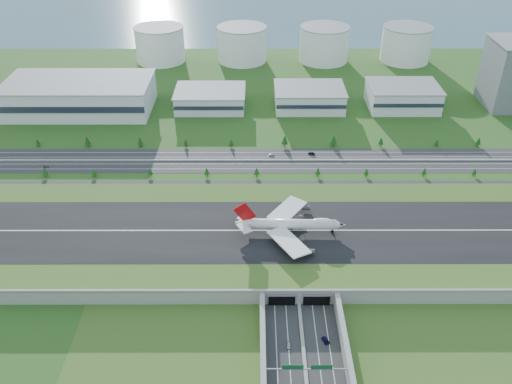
{
  "coord_description": "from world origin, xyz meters",
  "views": [
    {
      "loc": [
        -21.49,
        -244.66,
        190.16
      ],
      "look_at": [
        -21.0,
        35.0,
        11.48
      ],
      "focal_mm": 38.0,
      "sensor_mm": 36.0,
      "label": 1
    }
  ],
  "objects_px": {
    "car_0": "(289,345)",
    "car_5": "(312,153)",
    "car_2": "(325,340)",
    "boeing_747": "(290,224)",
    "car_4": "(46,166)",
    "car_7": "(271,155)",
    "fuel_tank_a": "(160,44)"
  },
  "relations": [
    {
      "from": "car_2",
      "to": "car_0",
      "type": "bearing_deg",
      "value": -12.19
    },
    {
      "from": "car_0",
      "to": "fuel_tank_a",
      "type": "bearing_deg",
      "value": 107.47
    },
    {
      "from": "car_0",
      "to": "car_7",
      "type": "distance_m",
      "value": 179.07
    },
    {
      "from": "boeing_747",
      "to": "car_2",
      "type": "height_order",
      "value": "boeing_747"
    },
    {
      "from": "car_0",
      "to": "car_5",
      "type": "height_order",
      "value": "car_5"
    },
    {
      "from": "boeing_747",
      "to": "car_4",
      "type": "relative_size",
      "value": 14.59
    },
    {
      "from": "car_4",
      "to": "car_7",
      "type": "relative_size",
      "value": 0.94
    },
    {
      "from": "boeing_747",
      "to": "car_4",
      "type": "xyz_separation_m",
      "value": [
        -166.46,
        86.55,
        -12.65
      ]
    },
    {
      "from": "boeing_747",
      "to": "car_5",
      "type": "height_order",
      "value": "boeing_747"
    },
    {
      "from": "car_2",
      "to": "car_4",
      "type": "relative_size",
      "value": 1.14
    },
    {
      "from": "car_4",
      "to": "car_7",
      "type": "bearing_deg",
      "value": -65.97
    },
    {
      "from": "fuel_tank_a",
      "to": "car_7",
      "type": "distance_m",
      "value": 235.58
    },
    {
      "from": "fuel_tank_a",
      "to": "car_7",
      "type": "height_order",
      "value": "fuel_tank_a"
    },
    {
      "from": "car_7",
      "to": "car_4",
      "type": "bearing_deg",
      "value": -97.32
    },
    {
      "from": "car_4",
      "to": "car_2",
      "type": "bearing_deg",
      "value": -113.73
    },
    {
      "from": "fuel_tank_a",
      "to": "car_0",
      "type": "relative_size",
      "value": 12.26
    },
    {
      "from": "fuel_tank_a",
      "to": "boeing_747",
      "type": "height_order",
      "value": "fuel_tank_a"
    },
    {
      "from": "fuel_tank_a",
      "to": "boeing_747",
      "type": "xyz_separation_m",
      "value": [
        118.05,
        -311.08,
        -4.0
      ]
    },
    {
      "from": "boeing_747",
      "to": "car_7",
      "type": "bearing_deg",
      "value": 96.04
    },
    {
      "from": "car_0",
      "to": "car_4",
      "type": "xyz_separation_m",
      "value": [
        -161.94,
        162.06,
        0.04
      ]
    },
    {
      "from": "car_7",
      "to": "car_5",
      "type": "bearing_deg",
      "value": 79.59
    },
    {
      "from": "car_0",
      "to": "car_5",
      "type": "distance_m",
      "value": 182.5
    },
    {
      "from": "car_0",
      "to": "car_4",
      "type": "bearing_deg",
      "value": 136.08
    },
    {
      "from": "car_2",
      "to": "boeing_747",
      "type": "bearing_deg",
      "value": -102.34
    },
    {
      "from": "car_4",
      "to": "car_0",
      "type": "bearing_deg",
      "value": -117.1
    },
    {
      "from": "car_5",
      "to": "car_7",
      "type": "height_order",
      "value": "car_5"
    },
    {
      "from": "car_5",
      "to": "car_7",
      "type": "distance_m",
      "value": 29.66
    },
    {
      "from": "fuel_tank_a",
      "to": "car_4",
      "type": "bearing_deg",
      "value": -102.17
    },
    {
      "from": "fuel_tank_a",
      "to": "car_0",
      "type": "xyz_separation_m",
      "value": [
        113.53,
        -386.59,
        -16.69
      ]
    },
    {
      "from": "car_0",
      "to": "car_2",
      "type": "bearing_deg",
      "value": 10.95
    },
    {
      "from": "car_4",
      "to": "car_7",
      "type": "distance_m",
      "value": 159.49
    },
    {
      "from": "car_0",
      "to": "car_5",
      "type": "relative_size",
      "value": 0.83
    }
  ]
}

